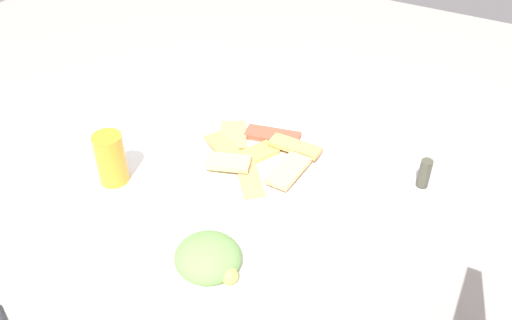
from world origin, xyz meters
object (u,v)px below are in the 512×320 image
object	(u,v)px
condiment_caddy	(425,176)
fork	(230,95)
spoon	(241,98)
soda_can	(111,159)
dining_table	(250,201)
pide_platter	(262,157)
salad_plate_greens	(209,260)
drinking_glass	(362,204)
paper_napkin	(236,97)

from	to	relation	value
condiment_caddy	fork	bearing A→B (deg)	-101.16
fork	spoon	bearing A→B (deg)	75.02
fork	soda_can	bearing A→B (deg)	-19.65
dining_table	pide_platter	distance (m)	0.11
spoon	salad_plate_greens	bearing A→B (deg)	13.30
spoon	pide_platter	bearing A→B (deg)	29.16
pide_platter	salad_plate_greens	bearing A→B (deg)	12.20
soda_can	dining_table	bearing A→B (deg)	122.06
soda_can	fork	world-z (taller)	soda_can
fork	salad_plate_greens	bearing A→B (deg)	13.08
drinking_glass	fork	distance (m)	0.59
spoon	dining_table	bearing A→B (deg)	22.33
condiment_caddy	salad_plate_greens	bearing A→B (deg)	-32.96
pide_platter	condiment_caddy	size ratio (longest dim) A/B	3.43
paper_napkin	condiment_caddy	distance (m)	0.57
salad_plate_greens	paper_napkin	size ratio (longest dim) A/B	1.42
dining_table	pide_platter	bearing A→B (deg)	-177.76
dining_table	soda_can	world-z (taller)	soda_can
condiment_caddy	soda_can	bearing A→B (deg)	-62.08
soda_can	drinking_glass	size ratio (longest dim) A/B	1.07
drinking_glass	spoon	bearing A→B (deg)	-123.24
pide_platter	soda_can	world-z (taller)	soda_can
salad_plate_greens	drinking_glass	bearing A→B (deg)	140.75
fork	condiment_caddy	world-z (taller)	condiment_caddy
paper_napkin	pide_platter	bearing A→B (deg)	43.58
condiment_caddy	pide_platter	bearing A→B (deg)	-74.45
dining_table	soda_can	bearing A→B (deg)	-57.94
salad_plate_greens	soda_can	xyz separation A→B (m)	(-0.11, -0.33, 0.04)
salad_plate_greens	soda_can	distance (m)	0.35
dining_table	condiment_caddy	distance (m)	0.40
pide_platter	salad_plate_greens	distance (m)	0.35
salad_plate_greens	spoon	bearing A→B (deg)	-154.92
drinking_glass	fork	bearing A→B (deg)	-121.30
dining_table	pide_platter	size ratio (longest dim) A/B	3.28
dining_table	condiment_caddy	xyz separation A→B (m)	(-0.16, 0.36, 0.10)
drinking_glass	dining_table	bearing A→B (deg)	-95.37
soda_can	condiment_caddy	xyz separation A→B (m)	(-0.33, 0.62, -0.03)
pide_platter	spoon	xyz separation A→B (m)	(-0.21, -0.19, -0.01)
dining_table	condiment_caddy	bearing A→B (deg)	114.67
fork	dining_table	bearing A→B (deg)	23.92
drinking_glass	paper_napkin	world-z (taller)	drinking_glass
dining_table	fork	xyz separation A→B (m)	(-0.28, -0.22, 0.08)
soda_can	spoon	size ratio (longest dim) A/B	0.67
fork	pide_platter	bearing A→B (deg)	31.03
pide_platter	paper_napkin	distance (m)	0.30
soda_can	drinking_glass	xyz separation A→B (m)	(-0.14, 0.54, -0.00)
soda_can	fork	distance (m)	0.45
soda_can	drinking_glass	distance (m)	0.55
paper_napkin	spoon	bearing A→B (deg)	90.00
dining_table	salad_plate_greens	distance (m)	0.30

